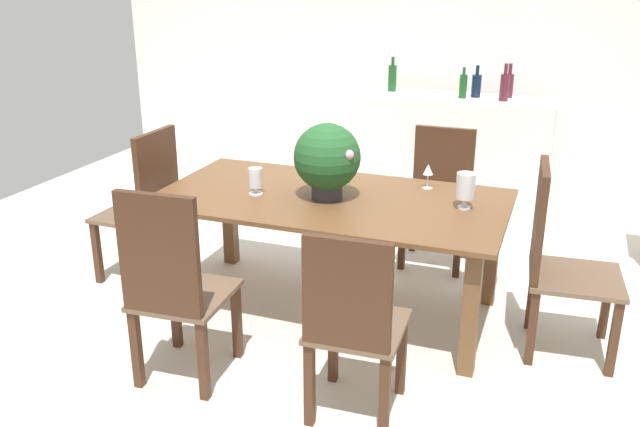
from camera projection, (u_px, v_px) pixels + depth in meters
name	position (u px, v px, depth m)	size (l,w,h in m)	color
ground_plane	(339.00, 296.00, 4.43)	(7.04, 7.04, 0.00)	silver
back_wall	(433.00, 48.00, 6.26)	(6.40, 0.10, 2.60)	white
dining_table	(331.00, 214.00, 4.05)	(2.04, 1.07, 0.73)	brown
chair_far_right	(440.00, 189.00, 4.83)	(0.46, 0.43, 0.95)	#422616
chair_foot_end	(556.00, 253.00, 3.65)	(0.52, 0.51, 1.05)	#422616
chair_near_right	(353.00, 321.00, 3.05)	(0.45, 0.47, 0.96)	#422616
chair_head_end	(147.00, 200.00, 4.50)	(0.46, 0.47, 1.03)	#422616
chair_near_left	(173.00, 282.00, 3.32)	(0.47, 0.51, 1.06)	#422616
flower_centerpiece	(327.00, 159.00, 3.92)	(0.39, 0.39, 0.44)	#333338
crystal_vase_left	(466.00, 187.00, 3.79)	(0.11, 0.11, 0.21)	silver
crystal_vase_center_near	(256.00, 179.00, 4.03)	(0.08, 0.08, 0.16)	silver
wine_glass	(428.00, 171.00, 4.14)	(0.06, 0.06, 0.15)	silver
kitchen_counter	(449.00, 152.00, 5.97)	(1.71, 0.52, 0.96)	silver
wine_bottle_green	(476.00, 85.00, 5.75)	(0.08, 0.08, 0.27)	#0F1E38
wine_bottle_amber	(504.00, 87.00, 5.58)	(0.07, 0.07, 0.30)	#511E28
wine_bottle_dark	(392.00, 77.00, 6.01)	(0.07, 0.07, 0.30)	#194C1E
wine_bottle_tall	(463.00, 86.00, 5.71)	(0.06, 0.06, 0.26)	#194C1E
wine_bottle_clear	(509.00, 85.00, 5.74)	(0.07, 0.07, 0.28)	#511E28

